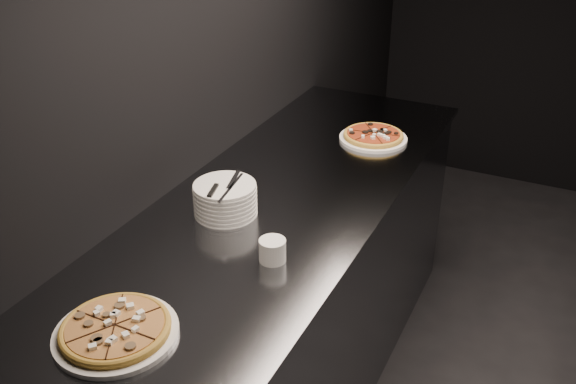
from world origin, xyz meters
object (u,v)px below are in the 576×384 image
at_px(pizza_mushroom, 116,330).
at_px(pizza_tomato, 373,136).
at_px(counter, 270,315).
at_px(plate_stack, 225,199).
at_px(ramekin, 272,250).
at_px(cutlery, 224,186).

distance_m(pizza_mushroom, pizza_tomato, 1.45).
distance_m(counter, pizza_tomato, 0.86).
height_order(pizza_mushroom, pizza_tomato, pizza_mushroom).
height_order(plate_stack, ramekin, plate_stack).
distance_m(pizza_tomato, ramekin, 0.97).
bearing_deg(pizza_tomato, plate_stack, -106.95).
bearing_deg(ramekin, counter, 119.94).
relative_size(pizza_tomato, plate_stack, 1.36).
height_order(pizza_mushroom, plate_stack, plate_stack).
distance_m(pizza_mushroom, plate_stack, 0.65).
bearing_deg(ramekin, plate_stack, 146.25).
bearing_deg(pizza_mushroom, cutlery, 95.24).
bearing_deg(counter, pizza_tomato, 79.37).
bearing_deg(plate_stack, counter, 40.20).
distance_m(counter, pizza_mushroom, 0.88).
relative_size(counter, pizza_mushroom, 7.81).
bearing_deg(ramekin, pizza_mushroom, -113.17).
xyz_separation_m(pizza_mushroom, ramekin, (0.20, 0.47, 0.02)).
relative_size(pizza_mushroom, cutlery, 1.40).
relative_size(counter, plate_stack, 11.79).
height_order(pizza_mushroom, ramekin, ramekin).
distance_m(cutlery, ramekin, 0.31).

